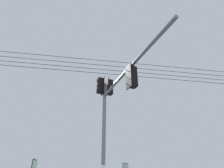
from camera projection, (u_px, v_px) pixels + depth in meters
signal_mast_assembly at (111, 106)px, 9.16m from camera, size 3.50×5.62×7.13m
overhead_wire_span at (124, 69)px, 11.39m from camera, size 25.02×6.55×1.42m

